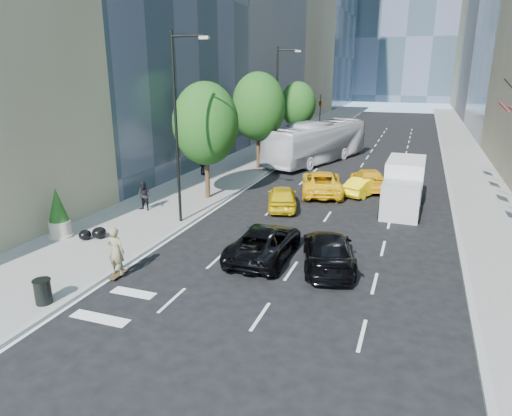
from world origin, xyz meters
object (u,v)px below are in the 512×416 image
at_px(box_truck, 404,185).
at_px(planter_shrub, 58,214).
at_px(city_bus, 317,142).
at_px(trash_can, 43,292).
at_px(black_sedan_mercedes, 328,250).
at_px(black_sedan_lincoln, 265,242).
at_px(skateboarder, 116,254).

distance_m(box_truck, planter_shrub, 19.74).
distance_m(city_bus, trash_can, 30.25).
height_order(black_sedan_mercedes, planter_shrub, planter_shrub).
xyz_separation_m(black_sedan_lincoln, planter_shrub, (-10.46, -1.28, 0.63)).
bearing_deg(planter_shrub, trash_can, -52.48).
relative_size(city_bus, planter_shrub, 5.24).
distance_m(skateboarder, box_truck, 17.79).
bearing_deg(black_sedan_mercedes, trash_can, 23.45).
bearing_deg(black_sedan_mercedes, box_truck, -118.90).
relative_size(skateboarder, box_truck, 0.33).
bearing_deg(black_sedan_mercedes, skateboarder, 12.14).
distance_m(city_bus, box_truck, 15.17).
bearing_deg(planter_shrub, black_sedan_mercedes, 5.43).
bearing_deg(city_bus, planter_shrub, -89.03).
relative_size(city_bus, trash_can, 15.12).
xyz_separation_m(black_sedan_mercedes, planter_shrub, (-13.37, -1.27, 0.61)).
bearing_deg(black_sedan_lincoln, skateboarder, 37.71).
xyz_separation_m(skateboarder, city_bus, (2.40, 27.03, 0.85)).
xyz_separation_m(city_bus, box_truck, (8.21, -12.76, -0.37)).
xyz_separation_m(city_bus, planter_shrub, (-7.80, -24.31, -0.50)).
height_order(skateboarder, black_sedan_lincoln, skateboarder).
relative_size(skateboarder, black_sedan_lincoln, 0.38).
bearing_deg(trash_can, city_bus, 83.54).
height_order(black_sedan_lincoln, city_bus, city_bus).
bearing_deg(box_truck, city_bus, 123.95).
bearing_deg(skateboarder, trash_can, 70.76).
distance_m(skateboarder, planter_shrub, 6.06).
distance_m(city_bus, planter_shrub, 25.53).
bearing_deg(skateboarder, black_sedan_mercedes, -154.15).
xyz_separation_m(trash_can, planter_shrub, (-4.40, 5.73, 0.77)).
relative_size(black_sedan_mercedes, box_truck, 0.84).
bearing_deg(box_truck, black_sedan_mercedes, -103.18).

